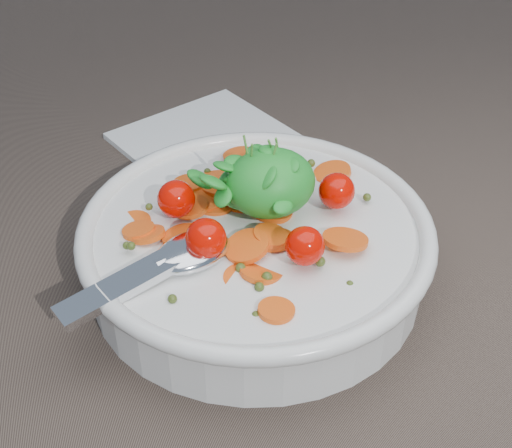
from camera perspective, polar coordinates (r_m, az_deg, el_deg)
name	(u,v)px	position (r m, az deg, el deg)	size (l,w,h in m)	color
ground	(259,263)	(0.66, 0.26, -3.10)	(6.00, 6.00, 0.00)	brown
bowl	(255,245)	(0.62, -0.05, -1.73)	(0.33, 0.31, 0.13)	white
napkin	(204,138)	(0.83, -4.15, 6.85)	(0.18, 0.16, 0.01)	white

